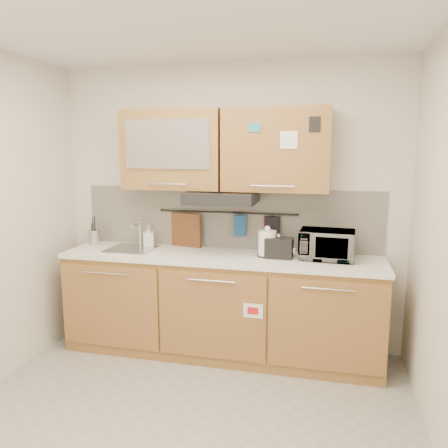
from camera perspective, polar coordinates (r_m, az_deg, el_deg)
The scene contains 19 objects.
floor at distance 3.18m, azimuth -6.19°, elevation -25.58°, with size 3.20×3.20×0.00m, color #9E9993.
ceiling at distance 2.71m, azimuth -7.31°, elevation 26.03°, with size 3.20×3.20×0.00m, color white.
wall_back at distance 4.07m, azimuth 0.55°, elevation 2.17°, with size 3.20×3.20×0.00m, color silver.
base_cabinet at distance 4.01m, azimuth -0.47°, elevation -11.20°, with size 2.80×0.64×0.88m.
countertop at distance 3.85m, azimuth -0.49°, elevation -4.33°, with size 2.82×0.62×0.04m, color white.
backsplash at distance 4.08m, azimuth 0.51°, elevation 0.76°, with size 2.80×0.02×0.56m, color silver.
upper_cabinets at distance 3.87m, azimuth -0.10°, elevation 9.65°, with size 1.82×0.37×0.70m.
range_hood at distance 3.82m, azimuth -0.29°, elevation 3.48°, with size 0.60×0.46×0.10m, color black.
sink at distance 4.15m, azimuth -11.91°, elevation -3.18°, with size 0.42×0.40×0.26m.
utensil_rail at distance 4.03m, azimuth 0.39°, elevation 1.52°, with size 0.02×0.02×1.30m, color black.
utensil_crock at distance 4.44m, azimuth -16.56°, elevation -1.61°, with size 0.12×0.12×0.28m.
kettle at distance 3.79m, azimuth 5.68°, elevation -2.64°, with size 0.20×0.19×0.27m.
toaster at distance 3.75m, azimuth 7.20°, elevation -3.07°, with size 0.24×0.15×0.18m.
microwave at distance 3.77m, azimuth 13.27°, elevation -2.65°, with size 0.45×0.30×0.25m, color #999999.
soap_bottle at distance 4.20m, azimuth -9.79°, elevation -1.56°, with size 0.09×0.10×0.21m, color #999999.
cutting_board at distance 4.16m, azimuth -4.98°, elevation -1.22°, with size 0.31×0.02×0.38m, color brown.
oven_mitt at distance 4.01m, azimuth 2.07°, elevation -0.20°, with size 0.11×0.03×0.19m, color #1E4D8A.
dark_pouch at distance 3.97m, azimuth 6.31°, elevation -0.56°, with size 0.14×0.04×0.22m, color black.
pot_holder at distance 3.96m, azimuth 6.10°, elevation -0.13°, with size 0.13×0.02×0.16m, color red.
Camera 1 is at (0.90, -2.44, 1.84)m, focal length 35.00 mm.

